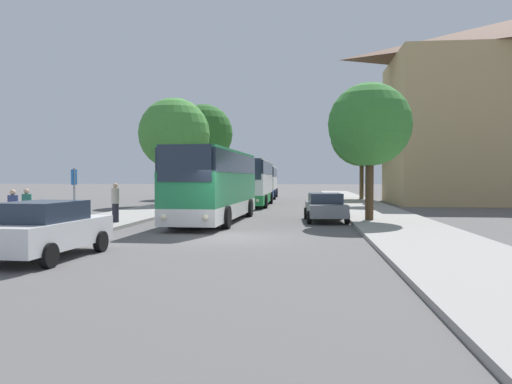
# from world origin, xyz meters

# --- Properties ---
(ground_plane) EXTENTS (300.00, 300.00, 0.00)m
(ground_plane) POSITION_xyz_m (0.00, 0.00, 0.00)
(ground_plane) COLOR #565454
(ground_plane) RESTS_ON ground
(sidewalk_left) EXTENTS (4.00, 120.00, 0.15)m
(sidewalk_left) POSITION_xyz_m (-7.00, 0.00, 0.07)
(sidewalk_left) COLOR gray
(sidewalk_left) RESTS_ON ground_plane
(sidewalk_right) EXTENTS (4.00, 120.00, 0.15)m
(sidewalk_right) POSITION_xyz_m (7.00, 0.00, 0.07)
(sidewalk_right) COLOR gray
(sidewalk_right) RESTS_ON ground_plane
(bus_front) EXTENTS (2.96, 11.48, 3.51)m
(bus_front) POSITION_xyz_m (-1.63, 6.49, 1.87)
(bus_front) COLOR silver
(bus_front) RESTS_ON ground_plane
(bus_middle) EXTENTS (2.83, 10.71, 3.53)m
(bus_middle) POSITION_xyz_m (-1.33, 20.66, 1.88)
(bus_middle) COLOR #238942
(bus_middle) RESTS_ON ground_plane
(bus_rear) EXTENTS (2.98, 10.90, 3.35)m
(bus_rear) POSITION_xyz_m (-1.70, 35.08, 1.79)
(bus_rear) COLOR #2D519E
(bus_rear) RESTS_ON ground_plane
(parked_car_left_curb) EXTENTS (2.19, 4.44, 1.56)m
(parked_car_left_curb) POSITION_xyz_m (-4.14, -5.20, 0.81)
(parked_car_left_curb) COLOR silver
(parked_car_left_curb) RESTS_ON ground_plane
(parked_car_right_near) EXTENTS (2.16, 4.55, 1.42)m
(parked_car_right_near) POSITION_xyz_m (3.83, 7.18, 0.74)
(parked_car_right_near) COLOR slate
(parked_car_right_near) RESTS_ON ground_plane
(bus_stop_sign) EXTENTS (0.08, 0.45, 2.42)m
(bus_stop_sign) POSITION_xyz_m (-6.21, 0.72, 1.66)
(bus_stop_sign) COLOR gray
(bus_stop_sign) RESTS_ON sidewalk_left
(pedestrian_waiting_near) EXTENTS (0.36, 0.36, 1.81)m
(pedestrian_waiting_near) POSITION_xyz_m (-5.86, 4.07, 1.07)
(pedestrian_waiting_near) COLOR #23232D
(pedestrian_waiting_near) RESTS_ON sidewalk_left
(pedestrian_waiting_far) EXTENTS (0.36, 0.36, 1.62)m
(pedestrian_waiting_far) POSITION_xyz_m (-7.81, -0.82, 0.96)
(pedestrian_waiting_far) COLOR #23232D
(pedestrian_waiting_far) RESTS_ON sidewalk_left
(pedestrian_walking_back) EXTENTS (0.36, 0.36, 1.62)m
(pedestrian_walking_back) POSITION_xyz_m (-8.01, 0.43, 0.96)
(pedestrian_walking_back) COLOR #23232D
(pedestrian_walking_back) RESTS_ON sidewalk_left
(tree_left_near) EXTENTS (5.58, 5.58, 8.31)m
(tree_left_near) POSITION_xyz_m (-7.51, 20.41, 5.65)
(tree_left_near) COLOR #513D23
(tree_left_near) RESTS_ON sidewalk_left
(tree_left_far) EXTENTS (6.21, 6.21, 9.85)m
(tree_left_far) POSITION_xyz_m (-8.06, 34.23, 6.88)
(tree_left_far) COLOR brown
(tree_left_far) RESTS_ON sidewalk_left
(tree_right_near) EXTENTS (4.03, 4.03, 6.65)m
(tree_right_near) POSITION_xyz_m (5.93, 6.60, 4.76)
(tree_right_near) COLOR #47331E
(tree_right_near) RESTS_ON sidewalk_right
(tree_right_mid) EXTENTS (6.06, 6.06, 9.20)m
(tree_right_mid) POSITION_xyz_m (8.14, 30.81, 6.31)
(tree_right_mid) COLOR #513D23
(tree_right_mid) RESTS_ON sidewalk_right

